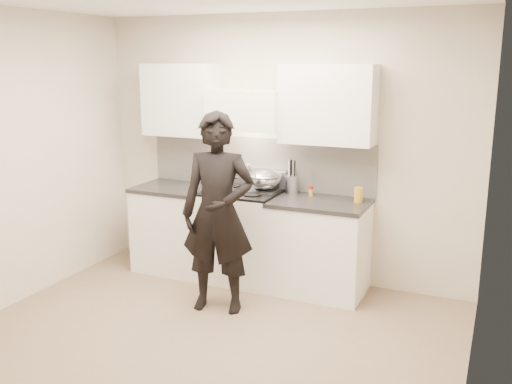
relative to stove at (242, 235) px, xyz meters
The scene contains 11 objects.
ground_plane 1.53m from the stove, 78.12° to the right, with size 4.00×4.00×0.00m, color #7F694F.
room_shell 1.56m from the stove, 77.04° to the right, with size 4.04×3.54×2.70m.
stove is the anchor object (origin of this frame).
counter_right 0.83m from the stove, ahead, with size 0.92×0.67×0.92m.
counter_left 0.78m from the stove, behind, with size 0.82×0.67×0.92m.
wok 0.63m from the stove, 26.00° to the left, with size 0.38×0.47×0.30m.
stock_pot 0.59m from the stove, 140.72° to the right, with size 0.30×0.28×0.15m.
utensil_crock 0.75m from the stove, 21.63° to the left, with size 0.13×0.13×0.34m.
spice_jar 0.86m from the stove, 13.25° to the left, with size 0.04×0.04×0.09m.
oil_glass 1.29m from the stove, ahead, with size 0.08×0.08×0.14m.
person 0.87m from the stove, 81.12° to the right, with size 0.66×0.43×1.81m, color black.
Camera 1 is at (2.09, -3.68, 2.23)m, focal length 40.00 mm.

